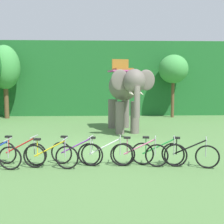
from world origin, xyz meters
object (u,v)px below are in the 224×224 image
Objects in this scene: tree_far_right at (5,68)px; bike_yellow at (50,156)px; bike_white at (105,154)px; bike_pink at (140,154)px; bike_green at (159,154)px; elephant at (125,89)px; bike_red at (21,153)px; bike_purple at (76,153)px; tree_center_left at (173,69)px; bike_black at (190,155)px.

tree_far_right is 3.01× the size of bike_yellow.
bike_pink is at bearing -4.06° from bike_white.
bike_pink is 1.00× the size of bike_green.
elephant is 6.97m from bike_red.
bike_purple is (0.74, 0.32, 0.00)m from bike_yellow.
tree_far_right is 2.99× the size of bike_white.
bike_yellow is (-6.67, -11.73, -3.07)m from tree_center_left.
bike_yellow is at bearing -177.37° from bike_pink.
bike_red is at bearing 175.35° from bike_black.
tree_center_left is at bearing 78.01° from bike_black.
bike_red and bike_pink have the same top height.
elephant is 2.60× the size of bike_black.
tree_far_right is at bearing 117.74° from bike_purple.
bike_red is 3.69m from bike_pink.
tree_far_right reaches higher than bike_black.
bike_pink is 1.03× the size of bike_black.
bike_red is at bearing -124.10° from tree_center_left.
bike_red is at bearing -69.40° from tree_far_right.
tree_center_left reaches higher than bike_purple.
elephant is at bearing -124.93° from tree_center_left.
bike_white is at bearing -59.10° from tree_far_right.
tree_far_right is 15.25m from bike_black.
bike_yellow and bike_green have the same top height.
elephant is 6.32m from bike_purple.
bike_yellow and bike_black have the same top height.
elephant is 6.20m from bike_green.
bike_green is (2.53, -0.17, 0.00)m from bike_purple.
bike_purple is (1.73, -0.10, 0.00)m from bike_red.
bike_black is (9.37, -11.60, -3.15)m from tree_far_right.
bike_black is (1.49, -0.13, 0.00)m from bike_pink.
bike_yellow is at bearing -156.78° from bike_purple.
bike_black is at bearing -4.57° from bike_white.
tree_far_right reaches higher than elephant.
elephant is 6.20m from bike_pink.
bike_red is at bearing 175.27° from bike_white.
bike_red and bike_purple have the same top height.
bike_green is (3.27, 0.14, 0.00)m from bike_yellow.
tree_center_left reaches higher than bike_green.
tree_center_left is 2.66× the size of bike_yellow.
bike_white and bike_pink have the same top height.
bike_purple is (5.93, -11.28, -3.15)m from tree_far_right.
bike_purple is 0.99× the size of bike_green.
bike_green is (0.58, 0.02, 0.00)m from bike_pink.
bike_yellow is 0.99× the size of bike_white.
bike_pink is (-3.98, -11.61, -3.07)m from tree_center_left.
elephant is 2.48× the size of bike_white.
elephant is at bearing 79.61° from bike_white.
bike_green is at bearing -3.95° from bike_purple.
elephant is 6.49m from bike_black.
bike_purple is at bearing 176.05° from bike_green.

